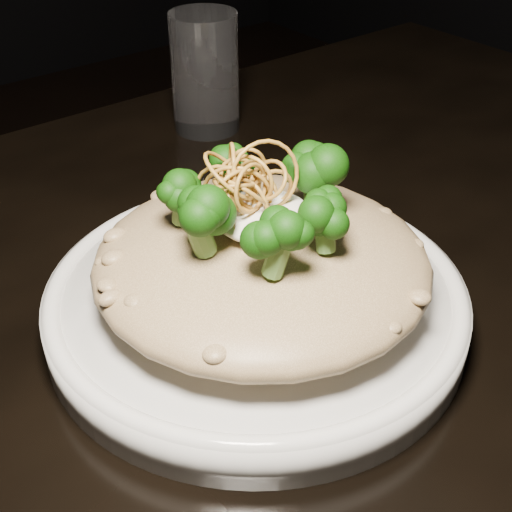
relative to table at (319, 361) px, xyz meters
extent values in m
cube|color=black|center=(0.00, 0.00, 0.06)|extent=(1.10, 0.80, 0.04)
cylinder|color=black|center=(0.48, 0.33, -0.31)|extent=(0.05, 0.05, 0.71)
cylinder|color=silver|center=(-0.07, 0.00, 0.10)|extent=(0.29, 0.29, 0.03)
ellipsoid|color=brown|center=(-0.07, -0.01, 0.14)|extent=(0.22, 0.22, 0.05)
ellipsoid|color=white|center=(-0.07, -0.01, 0.17)|extent=(0.06, 0.06, 0.02)
cylinder|color=silver|center=(0.09, 0.28, 0.14)|extent=(0.08, 0.08, 0.12)
camera|label=1|loc=(-0.31, -0.31, 0.40)|focal=50.00mm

